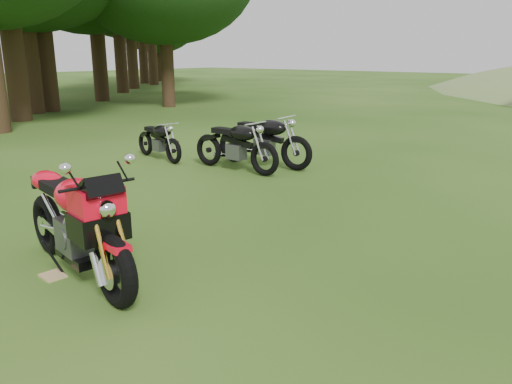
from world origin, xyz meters
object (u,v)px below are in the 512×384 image
Objects in this scene: sport_motorcycle at (74,213)px; plywood_board at (53,276)px; vintage_moto_b at (159,139)px; vintage_moto_c at (235,144)px; vintage_moto_d at (264,139)px.

sport_motorcycle reaches higher than plywood_board.
plywood_board is 6.05m from vintage_moto_b.
vintage_moto_d is at bearing 75.94° from vintage_moto_c.
sport_motorcycle is 1.06× the size of vintage_moto_d.
vintage_moto_b is at bearing 141.57° from sport_motorcycle.
vintage_moto_c is at bearing 16.89° from vintage_moto_b.
vintage_moto_b reaches higher than plywood_board.
vintage_moto_c reaches higher than vintage_moto_b.
vintage_moto_b is 0.78× the size of vintage_moto_d.
plywood_board is 0.13× the size of vintage_moto_c.
vintage_moto_d reaches higher than plywood_board.
vintage_moto_d is (-1.88, 5.38, -0.12)m from sport_motorcycle.
vintage_moto_c is 0.94× the size of vintage_moto_d.
sport_motorcycle is 1.12× the size of vintage_moto_c.
vintage_moto_c is at bearing 122.48° from sport_motorcycle.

